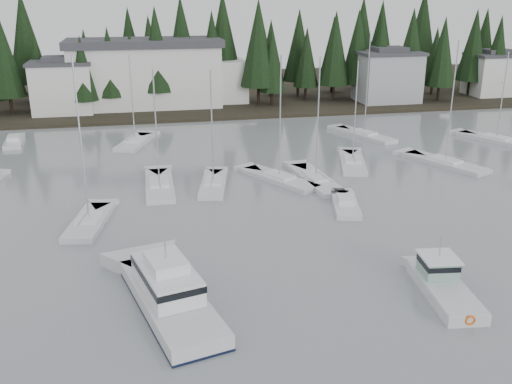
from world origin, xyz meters
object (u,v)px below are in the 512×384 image
Objects in this scene: house_west at (62,86)px; sailboat_10 at (316,181)px; sailboat_4 at (135,143)px; runabout_1 at (346,206)px; house_east_a at (387,76)px; cabin_cruiser_center at (170,296)px; sailboat_5 at (445,164)px; harbor_inn at (158,73)px; sailboat_1 at (364,136)px; sailboat_6 at (352,164)px; sailboat_8 at (89,224)px; sailboat_13 at (213,186)px; lobster_boat_teal at (443,287)px; runabout_3 at (14,143)px; house_east_b at (494,73)px; sailboat_12 at (279,180)px; sailboat_2 at (496,141)px; sailboat_11 at (160,187)px.

house_west is 49.74m from sailboat_10.
sailboat_4 is 1.70× the size of runabout_1.
cabin_cruiser_center is at bearing -124.18° from house_east_a.
sailboat_5 is (32.66, 24.77, -0.68)m from cabin_cruiser_center.
harbor_inn is 2.10× the size of sailboat_1.
sailboat_8 reaches higher than sailboat_6.
sailboat_13 reaches higher than cabin_cruiser_center.
house_east_a is 67.62m from lobster_boat_teal.
harbor_inn is at bearing 44.12° from sailboat_6.
runabout_3 is (-4.65, -17.22, -4.52)m from house_west.
house_east_a is 39.21m from harbor_inn.
house_east_b is 0.81× the size of sailboat_4.
house_east_b is 1.37× the size of runabout_1.
sailboat_10 reaches higher than cabin_cruiser_center.
lobster_boat_teal is 0.57× the size of sailboat_12.
house_east_a is at bearing -1.06° from house_west.
sailboat_2 is at bearing -41.81° from runabout_1.
sailboat_2 reaches higher than lobster_boat_teal.
runabout_3 is at bearing -133.78° from harbor_inn.
runabout_3 is (-22.97, 22.26, 0.06)m from sailboat_13.
house_east_b is 0.71× the size of sailboat_12.
house_west is 1.37× the size of runabout_1.
house_east_a is 48.02m from sailboat_12.
harbor_inn is 2.42× the size of sailboat_6.
sailboat_8 is at bearing 61.51° from lobster_boat_teal.
sailboat_5 is (3.94, -14.47, -0.00)m from sailboat_1.
sailboat_13 reaches higher than sailboat_6.
sailboat_11 is (0.46, 23.33, -0.70)m from cabin_cruiser_center.
sailboat_12 is (-9.63, -4.13, 0.01)m from sailboat_6.
sailboat_12 reaches higher than house_west.
lobster_boat_teal is at bearing -64.88° from house_west.
harbor_inn is at bearing 9.15° from sailboat_4.
house_west is 58.78m from sailboat_5.
cabin_cruiser_center is at bearing 121.68° from sailboat_12.
runabout_1 is (-24.65, -46.86, -4.77)m from house_east_a.
sailboat_6 is at bearing 78.77° from sailboat_2.
sailboat_1 is 2.03× the size of runabout_1.
sailboat_11 is (-2.10, -42.14, -5.72)m from harbor_inn.
harbor_inn is 2.38× the size of sailboat_11.
sailboat_1 is (28.72, 39.24, -0.68)m from cabin_cruiser_center.
harbor_inn is at bearing 13.02° from sailboat_10.
sailboat_10 is (-16.24, -2.86, -0.01)m from sailboat_5.
sailboat_10 is at bearing -72.35° from harbor_inn.
sailboat_5 is at bearing -117.12° from runabout_3.
sailboat_5 is 0.98× the size of sailboat_8.
sailboat_13 is (-22.89, -16.57, -0.01)m from sailboat_1.
sailboat_1 is at bearing -10.69° from sailboat_6.
sailboat_4 is 26.81m from sailboat_10.
harbor_inn is 24.92m from sailboat_4.
runabout_1 is at bearing 9.63° from lobster_boat_teal.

